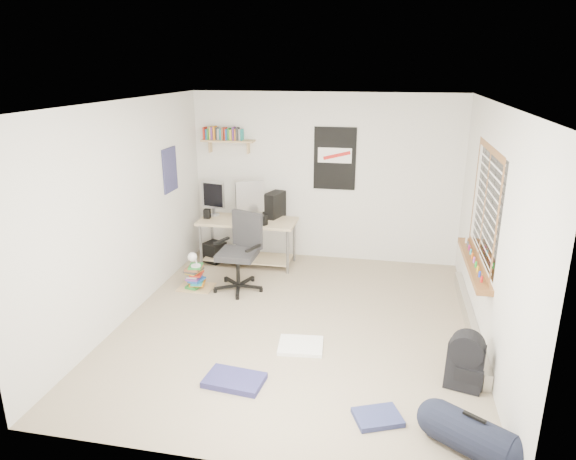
% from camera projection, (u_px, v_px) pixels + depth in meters
% --- Properties ---
extents(floor, '(4.00, 4.50, 0.01)m').
position_uv_depth(floor, '(296.00, 324.00, 5.95)').
color(floor, gray).
rests_on(floor, ground).
extents(ceiling, '(4.00, 4.50, 0.01)m').
position_uv_depth(ceiling, '(298.00, 102.00, 5.18)').
color(ceiling, white).
rests_on(ceiling, ground).
extents(back_wall, '(4.00, 0.01, 2.50)m').
position_uv_depth(back_wall, '(324.00, 178.00, 7.67)').
color(back_wall, silver).
rests_on(back_wall, ground).
extents(left_wall, '(0.01, 4.50, 2.50)m').
position_uv_depth(left_wall, '(127.00, 211.00, 5.94)').
color(left_wall, silver).
rests_on(left_wall, ground).
extents(right_wall, '(0.01, 4.50, 2.50)m').
position_uv_depth(right_wall, '(492.00, 232.00, 5.19)').
color(right_wall, silver).
rests_on(right_wall, ground).
extents(desk, '(1.53, 0.94, 0.65)m').
position_uv_depth(desk, '(248.00, 241.00, 7.64)').
color(desk, tan).
rests_on(desk, floor).
extents(monitor_left, '(0.37, 0.16, 0.40)m').
position_uv_depth(monitor_left, '(214.00, 205.00, 7.73)').
color(monitor_left, '#A2A3A7').
rests_on(monitor_left, desk).
extents(monitor_right, '(0.41, 0.31, 0.46)m').
position_uv_depth(monitor_right, '(250.00, 208.00, 7.47)').
color(monitor_right, '#AFAFB4').
rests_on(monitor_right, desk).
extents(pc_tower, '(0.29, 0.43, 0.41)m').
position_uv_depth(pc_tower, '(274.00, 206.00, 7.66)').
color(pc_tower, black).
rests_on(pc_tower, desk).
extents(keyboard, '(0.41, 0.23, 0.02)m').
position_uv_depth(keyboard, '(221.00, 217.00, 7.78)').
color(keyboard, black).
rests_on(keyboard, desk).
extents(speaker_left, '(0.09, 0.09, 0.18)m').
position_uv_depth(speaker_left, '(207.00, 215.00, 7.61)').
color(speaker_left, black).
rests_on(speaker_left, desk).
extents(speaker_right, '(0.11, 0.11, 0.18)m').
position_uv_depth(speaker_right, '(264.00, 222.00, 7.29)').
color(speaker_right, black).
rests_on(speaker_right, desk).
extents(office_chair, '(0.88, 0.88, 1.04)m').
position_uv_depth(office_chair, '(237.00, 255.00, 6.72)').
color(office_chair, '#27272A').
rests_on(office_chair, floor).
extents(wall_shelf, '(0.80, 0.22, 0.24)m').
position_uv_depth(wall_shelf, '(228.00, 141.00, 7.67)').
color(wall_shelf, tan).
rests_on(wall_shelf, back_wall).
extents(poster_back_wall, '(0.62, 0.03, 0.92)m').
position_uv_depth(poster_back_wall, '(335.00, 159.00, 7.53)').
color(poster_back_wall, black).
rests_on(poster_back_wall, back_wall).
extents(poster_left_wall, '(0.02, 0.42, 0.60)m').
position_uv_depth(poster_left_wall, '(170.00, 170.00, 6.98)').
color(poster_left_wall, navy).
rests_on(poster_left_wall, left_wall).
extents(window, '(0.10, 1.50, 1.26)m').
position_uv_depth(window, '(483.00, 205.00, 5.42)').
color(window, brown).
rests_on(window, right_wall).
extents(baseboard_heater, '(0.08, 2.50, 0.18)m').
position_uv_depth(baseboard_heater, '(470.00, 321.00, 5.83)').
color(baseboard_heater, '#B7B2A8').
rests_on(baseboard_heater, floor).
extents(backpack, '(0.38, 0.33, 0.44)m').
position_uv_depth(backpack, '(465.00, 366.00, 4.76)').
color(backpack, black).
rests_on(backpack, floor).
extents(duffel_bag, '(0.43, 0.43, 0.61)m').
position_uv_depth(duffel_bag, '(472.00, 438.00, 3.93)').
color(duffel_bag, black).
rests_on(duffel_bag, floor).
extents(tshirt, '(0.50, 0.44, 0.04)m').
position_uv_depth(tshirt, '(301.00, 346.00, 5.45)').
color(tshirt, white).
rests_on(tshirt, floor).
extents(jeans_a, '(0.58, 0.40, 0.06)m').
position_uv_depth(jeans_a, '(234.00, 380.00, 4.83)').
color(jeans_a, navy).
rests_on(jeans_a, floor).
extents(jeans_b, '(0.47, 0.42, 0.05)m').
position_uv_depth(jeans_b, '(378.00, 417.00, 4.33)').
color(jeans_b, navy).
rests_on(jeans_b, floor).
extents(book_stack, '(0.50, 0.44, 0.30)m').
position_uv_depth(book_stack, '(196.00, 277.00, 6.87)').
color(book_stack, brown).
rests_on(book_stack, floor).
extents(desk_lamp, '(0.17, 0.24, 0.22)m').
position_uv_depth(desk_lamp, '(196.00, 262.00, 6.77)').
color(desk_lamp, white).
rests_on(desk_lamp, book_stack).
extents(subwoofer, '(0.36, 0.36, 0.31)m').
position_uv_depth(subwoofer, '(214.00, 252.00, 7.81)').
color(subwoofer, black).
rests_on(subwoofer, floor).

